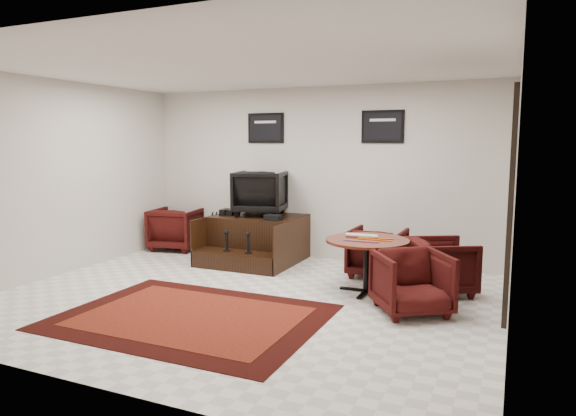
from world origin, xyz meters
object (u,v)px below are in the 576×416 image
object	(u,v)px
shine_podium	(257,240)
table_chair_back	(378,250)
table_chair_window	(441,263)
shine_chair	(260,191)
meeting_table	(367,246)
armchair_side	(176,227)
table_chair_corner	(412,279)

from	to	relation	value
shine_podium	table_chair_back	size ratio (longest dim) A/B	1.89
table_chair_window	shine_chair	bearing A→B (deg)	47.05
meeting_table	armchair_side	bearing A→B (deg)	162.44
shine_chair	meeting_table	world-z (taller)	shine_chair
armchair_side	table_chair_corner	xyz separation A→B (m)	(4.51, -1.80, -0.02)
shine_chair	table_chair_back	size ratio (longest dim) A/B	1.05
shine_podium	table_chair_corner	xyz separation A→B (m)	(2.79, -1.60, 0.05)
meeting_table	table_chair_corner	world-z (taller)	table_chair_corner
table_chair_back	shine_chair	bearing A→B (deg)	-8.03
shine_chair	armchair_side	size ratio (longest dim) A/B	0.99
meeting_table	table_chair_corner	xyz separation A→B (m)	(0.67, -0.58, -0.22)
table_chair_corner	meeting_table	bearing A→B (deg)	105.40
shine_podium	meeting_table	xyz separation A→B (m)	(2.11, -1.01, 0.27)
shine_chair	table_chair_window	xyz separation A→B (m)	(2.98, -0.80, -0.74)
table_chair_window	meeting_table	bearing A→B (deg)	84.39
shine_podium	table_chair_window	world-z (taller)	table_chair_window
shine_chair	armchair_side	world-z (taller)	shine_chair
shine_podium	meeting_table	bearing A→B (deg)	-25.66
shine_chair	shine_podium	bearing A→B (deg)	76.76
meeting_table	table_chair_corner	size ratio (longest dim) A/B	1.36
table_chair_corner	shine_podium	bearing A→B (deg)	116.47
table_chair_back	table_chair_window	world-z (taller)	table_chair_window
shine_chair	armchair_side	xyz separation A→B (m)	(-1.72, 0.05, -0.72)
shine_chair	table_chair_back	world-z (taller)	shine_chair
shine_podium	table_chair_corner	world-z (taller)	table_chair_corner
armchair_side	table_chair_back	xyz separation A→B (m)	(3.76, -0.38, -0.03)
armchair_side	meeting_table	distance (m)	4.03
shine_chair	table_chair_corner	distance (m)	3.37
shine_chair	table_chair_back	distance (m)	2.20
shine_podium	table_chair_window	distance (m)	3.06
shine_podium	shine_chair	bearing A→B (deg)	90.00
shine_podium	table_chair_corner	size ratio (longest dim) A/B	1.88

